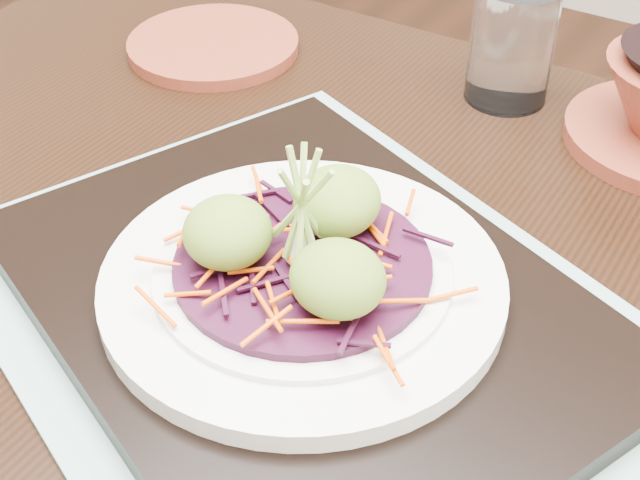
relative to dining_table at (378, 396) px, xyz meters
The scene contains 10 objects.
dining_table is the anchor object (origin of this frame).
placemat 0.11m from the dining_table, 134.01° to the right, with size 0.45×0.35×0.00m, color gray.
serving_tray 0.12m from the dining_table, 134.01° to the right, with size 0.39×0.30×0.02m, color black.
white_plate 0.13m from the dining_table, 134.01° to the right, with size 0.26×0.26×0.02m.
cabbage_bed 0.15m from the dining_table, 134.01° to the right, with size 0.16×0.16×0.01m, color #330A1F.
carrot_julienne 0.15m from the dining_table, 134.01° to the right, with size 0.20×0.20×0.01m, color #E24C03, non-canonical shape.
guacamole_scoops 0.17m from the dining_table, 133.54° to the right, with size 0.14×0.12×0.04m.
scallion_garnish 0.19m from the dining_table, 134.01° to the right, with size 0.06×0.06×0.09m, color #8CB749, non-canonical shape.
terracotta_side_plate 0.40m from the dining_table, 144.78° to the left, with size 0.17×0.17×0.01m, color maroon.
water_glass 0.33m from the dining_table, 98.16° to the left, with size 0.07×0.07×0.10m, color white.
Camera 1 is at (0.27, -0.46, 1.11)m, focal length 50.00 mm.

